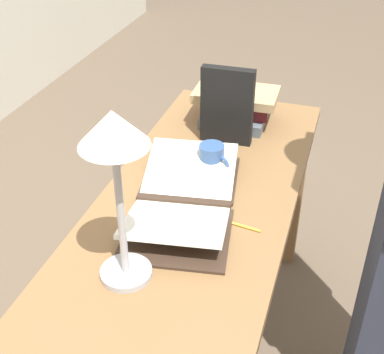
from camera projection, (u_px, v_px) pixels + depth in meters
reading_desk at (199, 224)px, 1.64m from camera, size 1.37×0.55×0.73m
open_book at (184, 198)px, 1.51m from camera, size 0.57×0.36×0.07m
book_stack_tall at (236, 106)px, 1.91m from camera, size 0.20×0.30×0.12m
book_standing_upright at (227, 106)px, 1.76m from camera, size 0.04×0.17×0.26m
reading_lamp at (115, 152)px, 1.10m from camera, size 0.15×0.15×0.44m
coffee_mug at (213, 159)px, 1.64m from camera, size 0.08×0.10×0.09m
pencil at (236, 224)px, 1.44m from camera, size 0.03×0.14×0.01m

